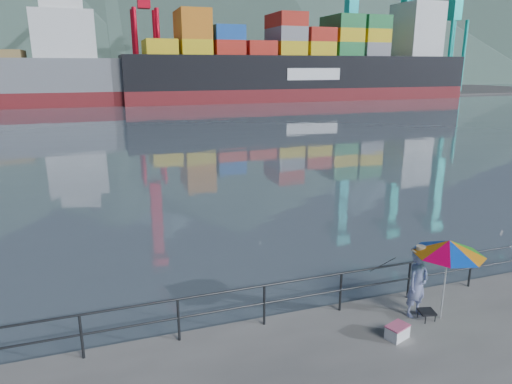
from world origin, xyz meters
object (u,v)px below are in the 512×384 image
(fisherman, at_px, (417,284))
(container_ship, at_px, (310,66))
(beach_umbrella, at_px, (449,247))
(cooler_bag, at_px, (397,332))

(fisherman, bearing_deg, container_ship, 52.83)
(beach_umbrella, distance_m, container_ship, 77.92)
(cooler_bag, bearing_deg, container_ship, 46.57)
(container_ship, bearing_deg, beach_umbrella, -112.76)
(fisherman, bearing_deg, cooler_bag, -158.80)
(beach_umbrella, bearing_deg, container_ship, 67.24)
(fisherman, distance_m, cooler_bag, 1.41)
(fisherman, height_order, beach_umbrella, beach_umbrella)
(beach_umbrella, relative_size, container_ship, 0.03)
(fisherman, xyz_separation_m, container_ship, (30.61, 71.42, 4.97))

